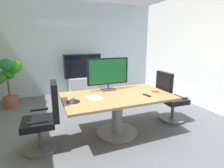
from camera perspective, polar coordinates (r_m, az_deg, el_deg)
The scene contains 13 objects.
ground_plane at distance 3.53m, azimuth 0.64°, elevation -14.96°, with size 7.03×7.03×0.00m, color #515459.
wall_back_glass_partition at distance 6.00m, azimuth -10.88°, elevation 11.33°, with size 5.35×0.10×2.95m, color #9EB2B7.
wall_right_neutral at distance 4.83m, azimuth 31.79°, elevation 9.06°, with size 0.10×6.03×2.95m, color silver.
conference_table at distance 3.23m, azimuth 1.70°, elevation -6.89°, with size 1.93×1.14×0.75m.
office_chair_left at distance 3.02m, azimuth -21.05°, elevation -11.48°, with size 0.60×0.58×1.09m.
office_chair_right at distance 3.96m, azimuth 18.27°, elevation -5.25°, with size 0.61×0.58×1.09m.
tv_monitor at distance 3.43m, azimuth -1.33°, elevation 3.88°, with size 0.84×0.18×0.64m.
wall_display_unit at distance 5.79m, azimuth -9.30°, elevation 1.01°, with size 1.20×0.36×1.31m.
potted_plant at distance 5.16m, azimuth -30.75°, elevation 1.59°, with size 0.69×0.66×1.31m.
conference_phone at distance 2.87m, azimuth -12.58°, elevation -5.16°, with size 0.22×0.22×0.07m.
remote_control at distance 3.19m, azimuth 11.33°, elevation -3.62°, with size 0.05×0.17×0.02m, color black.
whiteboard_marker at distance 3.45m, azimuth 13.91°, elevation -2.43°, with size 0.13×0.02×0.02m, color red.
paper_notepad at distance 3.03m, azimuth -5.64°, elevation -4.41°, with size 0.21×0.30×0.01m, color white.
Camera 1 is at (-1.22, -2.85, 1.69)m, focal length 28.06 mm.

